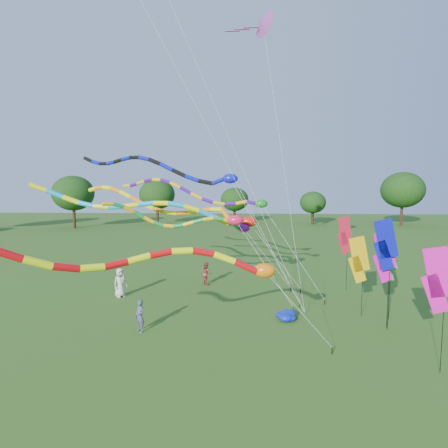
# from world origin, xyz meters

# --- Properties ---
(ground) EXTENTS (160.00, 160.00, 0.00)m
(ground) POSITION_xyz_m (0.00, 0.00, 0.00)
(ground) COLOR #295115
(ground) RESTS_ON ground
(tree_ring) EXTENTS (121.15, 121.10, 9.65)m
(tree_ring) POSITION_xyz_m (-1.79, -1.39, 5.76)
(tree_ring) COLOR #382314
(tree_ring) RESTS_ON ground
(tube_kite_red) EXTENTS (12.31, 6.12, 6.42)m
(tube_kite_red) POSITION_xyz_m (-3.62, -3.09, 4.38)
(tube_kite_red) COLOR black
(tube_kite_red) RESTS_ON ground
(tube_kite_orange) EXTENTS (13.35, 5.65, 7.42)m
(tube_kite_orange) POSITION_xyz_m (-4.89, 7.86, 5.52)
(tube_kite_orange) COLOR black
(tube_kite_orange) RESTS_ON ground
(tube_kite_purple) EXTENTS (12.89, 4.29, 7.90)m
(tube_kite_purple) POSITION_xyz_m (-3.21, 8.40, 6.29)
(tube_kite_purple) COLOR black
(tube_kite_purple) RESTS_ON ground
(tube_kite_blue) EXTENTS (14.97, 7.04, 9.58)m
(tube_kite_blue) POSITION_xyz_m (-5.84, 9.13, 7.92)
(tube_kite_blue) COLOR black
(tube_kite_blue) RESTS_ON ground
(tube_kite_cyan) EXTENTS (15.94, 2.33, 7.54)m
(tube_kite_cyan) POSITION_xyz_m (-5.15, 7.20, 5.36)
(tube_kite_cyan) COLOR black
(tube_kite_cyan) RESTS_ON ground
(tube_kite_green) EXTENTS (10.51, 4.22, 6.46)m
(tube_kite_green) POSITION_xyz_m (-3.42, 6.58, 4.74)
(tube_kite_green) COLOR black
(tube_kite_green) RESTS_ON ground
(delta_kite_high_c) EXTENTS (4.40, 5.06, 17.17)m
(delta_kite_high_c) POSITION_xyz_m (0.36, 7.98, 16.28)
(delta_kite_high_c) COLOR black
(delta_kite_high_c) RESTS_ON ground
(banner_pole_orange) EXTENTS (1.16, 0.14, 4.27)m
(banner_pole_orange) POSITION_xyz_m (5.29, 4.47, 3.01)
(banner_pole_orange) COLOR black
(banner_pole_orange) RESTS_ON ground
(banner_pole_blue_b) EXTENTS (1.16, 0.20, 5.34)m
(banner_pole_blue_b) POSITION_xyz_m (5.94, 2.61, 4.07)
(banner_pole_blue_b) COLOR black
(banner_pole_blue_b) RESTS_ON ground
(banner_pole_red) EXTENTS (1.09, 0.56, 4.93)m
(banner_pole_red) POSITION_xyz_m (5.80, 9.23, 3.67)
(banner_pole_red) COLOR black
(banner_pole_red) RESTS_ON ground
(banner_pole_magenta_a) EXTENTS (1.13, 0.44, 4.70)m
(banner_pole_magenta_a) POSITION_xyz_m (6.34, -1.45, 3.44)
(banner_pole_magenta_a) COLOR black
(banner_pole_magenta_a) RESTS_ON ground
(banner_pole_green) EXTENTS (1.16, 0.25, 4.37)m
(banner_pole_green) POSITION_xyz_m (6.56, 4.05, 3.11)
(banner_pole_green) COLOR black
(banner_pole_green) RESTS_ON ground
(banner_pole_magenta_b) EXTENTS (1.16, 0.15, 4.72)m
(banner_pole_magenta_b) POSITION_xyz_m (6.00, 2.82, 3.46)
(banner_pole_magenta_b) COLOR black
(banner_pole_magenta_b) RESTS_ON ground
(blue_nylon_heap) EXTENTS (1.48, 1.23, 0.46)m
(blue_nylon_heap) POSITION_xyz_m (1.42, 3.92, 0.21)
(blue_nylon_heap) COLOR #0D22AA
(blue_nylon_heap) RESTS_ON ground
(person_a) EXTENTS (0.99, 1.03, 1.78)m
(person_a) POSITION_xyz_m (-8.31, 7.15, 0.89)
(person_a) COLOR beige
(person_a) RESTS_ON ground
(person_b) EXTENTS (0.66, 0.64, 1.53)m
(person_b) POSITION_xyz_m (-5.50, 1.66, 0.77)
(person_b) COLOR #454861
(person_b) RESTS_ON ground
(person_c) EXTENTS (0.89, 0.95, 1.55)m
(person_c) POSITION_xyz_m (-3.30, 10.39, 0.78)
(person_c) COLOR brown
(person_c) RESTS_ON ground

